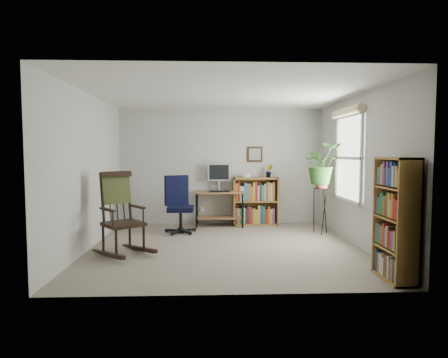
{
  "coord_description": "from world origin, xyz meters",
  "views": [
    {
      "loc": [
        -0.24,
        -5.82,
        1.49
      ],
      "look_at": [
        0.0,
        0.4,
        1.05
      ],
      "focal_mm": 30.0,
      "sensor_mm": 36.0,
      "label": 1
    }
  ],
  "objects_px": {
    "desk": "(219,209)",
    "tall_bookshelf": "(396,219)",
    "low_bookshelf": "(256,201)",
    "office_chair": "(181,204)",
    "rocking_chair": "(123,213)"
  },
  "relations": [
    {
      "from": "office_chair",
      "to": "tall_bookshelf",
      "type": "bearing_deg",
      "value": -68.97
    },
    {
      "from": "rocking_chair",
      "to": "tall_bookshelf",
      "type": "xyz_separation_m",
      "value": [
        3.42,
        -1.24,
        0.1
      ]
    },
    {
      "from": "office_chair",
      "to": "tall_bookshelf",
      "type": "relative_size",
      "value": 0.75
    },
    {
      "from": "tall_bookshelf",
      "to": "office_chair",
      "type": "bearing_deg",
      "value": 135.27
    },
    {
      "from": "desk",
      "to": "tall_bookshelf",
      "type": "bearing_deg",
      "value": -59.22
    },
    {
      "from": "desk",
      "to": "rocking_chair",
      "type": "relative_size",
      "value": 0.8
    },
    {
      "from": "office_chair",
      "to": "rocking_chair",
      "type": "xyz_separation_m",
      "value": [
        -0.72,
        -1.43,
        0.08
      ]
    },
    {
      "from": "tall_bookshelf",
      "to": "desk",
      "type": "bearing_deg",
      "value": 120.78
    },
    {
      "from": "desk",
      "to": "tall_bookshelf",
      "type": "xyz_separation_m",
      "value": [
        1.97,
        -3.3,
        0.36
      ]
    },
    {
      "from": "office_chair",
      "to": "rocking_chair",
      "type": "bearing_deg",
      "value": -141.08
    },
    {
      "from": "desk",
      "to": "office_chair",
      "type": "relative_size",
      "value": 0.91
    },
    {
      "from": "desk",
      "to": "office_chair",
      "type": "xyz_separation_m",
      "value": [
        -0.73,
        -0.63,
        0.18
      ]
    },
    {
      "from": "desk",
      "to": "low_bookshelf",
      "type": "distance_m",
      "value": 0.77
    },
    {
      "from": "low_bookshelf",
      "to": "desk",
      "type": "bearing_deg",
      "value": -170.95
    },
    {
      "from": "office_chair",
      "to": "tall_bookshelf",
      "type": "height_order",
      "value": "tall_bookshelf"
    }
  ]
}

